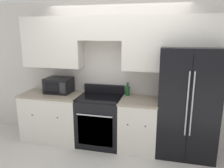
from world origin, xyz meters
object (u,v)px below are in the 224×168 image
object	(u,v)px
oven_range	(100,120)
bottle	(127,90)
refrigerator	(187,102)
microwave	(59,85)

from	to	relation	value
oven_range	bottle	world-z (taller)	bottle
oven_range	refrigerator	xyz separation A→B (m)	(1.48, 0.07, 0.45)
bottle	microwave	bearing A→B (deg)	-174.68
refrigerator	bottle	size ratio (longest dim) A/B	7.71
oven_range	bottle	bearing A→B (deg)	25.02
refrigerator	microwave	distance (m)	2.33
oven_range	refrigerator	world-z (taller)	refrigerator
microwave	oven_range	bearing A→B (deg)	-6.41
oven_range	microwave	world-z (taller)	microwave
oven_range	microwave	distance (m)	1.03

